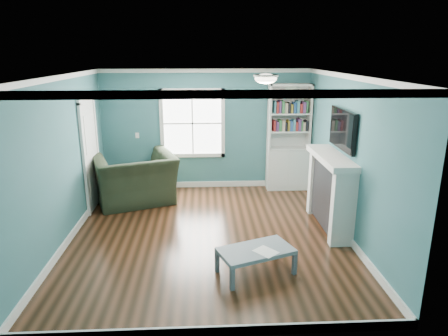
{
  "coord_description": "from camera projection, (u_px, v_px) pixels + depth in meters",
  "views": [
    {
      "loc": [
        -0.06,
        -6.09,
        2.92
      ],
      "look_at": [
        0.28,
        0.4,
        1.04
      ],
      "focal_mm": 32.0,
      "sensor_mm": 36.0,
      "label": 1
    }
  ],
  "objects": [
    {
      "name": "bookshelf",
      "position": [
        288.0,
        148.0,
        8.7
      ],
      "size": [
        0.9,
        0.35,
        2.31
      ],
      "color": "silver",
      "rests_on": "ground"
    },
    {
      "name": "paper_sheet",
      "position": [
        266.0,
        252.0,
        5.33
      ],
      "size": [
        0.37,
        0.38,
        0.0
      ],
      "primitive_type": "cube",
      "rotation": [
        0.0,
        0.0,
        0.71
      ],
      "color": "white",
      "rests_on": "coffee_table"
    },
    {
      "name": "light_switch",
      "position": [
        137.0,
        135.0,
        8.64
      ],
      "size": [
        0.08,
        0.01,
        0.12
      ],
      "primitive_type": "cube",
      "color": "white",
      "rests_on": "room_walls"
    },
    {
      "name": "recliner",
      "position": [
        134.0,
        171.0,
        7.94
      ],
      "size": [
        1.77,
        1.45,
        1.33
      ],
      "primitive_type": "imported",
      "rotation": [
        0.0,
        0.0,
        -2.79
      ],
      "color": "black",
      "rests_on": "ground"
    },
    {
      "name": "trim",
      "position": [
        208.0,
        163.0,
        6.32
      ],
      "size": [
        4.5,
        5.0,
        2.6
      ],
      "color": "white",
      "rests_on": "ground"
    },
    {
      "name": "tv",
      "position": [
        343.0,
        129.0,
        6.48
      ],
      "size": [
        0.06,
        1.1,
        0.65
      ],
      "primitive_type": "cube",
      "color": "black",
      "rests_on": "fireplace"
    },
    {
      "name": "window",
      "position": [
        192.0,
        123.0,
        8.63
      ],
      "size": [
        1.4,
        0.06,
        1.5
      ],
      "color": "white",
      "rests_on": "room_walls"
    },
    {
      "name": "floor",
      "position": [
        209.0,
        235.0,
        6.66
      ],
      "size": [
        5.0,
        5.0,
        0.0
      ],
      "primitive_type": "plane",
      "color": "black",
      "rests_on": "ground"
    },
    {
      "name": "room_walls",
      "position": [
        208.0,
        142.0,
        6.22
      ],
      "size": [
        5.0,
        5.0,
        5.0
      ],
      "color": "#2F6A6A",
      "rests_on": "ground"
    },
    {
      "name": "fireplace",
      "position": [
        330.0,
        192.0,
        6.78
      ],
      "size": [
        0.44,
        1.58,
        1.3
      ],
      "color": "black",
      "rests_on": "ground"
    },
    {
      "name": "door",
      "position": [
        90.0,
        154.0,
        7.6
      ],
      "size": [
        0.12,
        0.98,
        2.17
      ],
      "color": "silver",
      "rests_on": "ground"
    },
    {
      "name": "coffee_table",
      "position": [
        256.0,
        252.0,
        5.42
      ],
      "size": [
        1.12,
        0.86,
        0.36
      ],
      "rotation": [
        0.0,
        0.0,
        0.37
      ],
      "color": "#505660",
      "rests_on": "ground"
    },
    {
      "name": "ceiling_fixture",
      "position": [
        266.0,
        78.0,
        6.09
      ],
      "size": [
        0.38,
        0.38,
        0.15
      ],
      "color": "white",
      "rests_on": "room_walls"
    }
  ]
}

